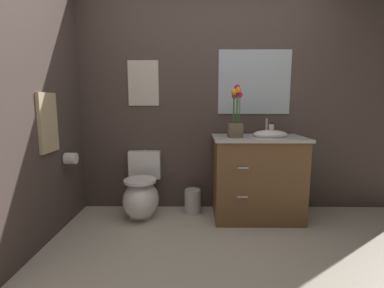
# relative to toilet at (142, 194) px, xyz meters

# --- Properties ---
(ground_plane) EXTENTS (9.88, 9.88, 0.00)m
(ground_plane) POSITION_rel_toilet_xyz_m (0.76, -1.16, -0.24)
(ground_plane) COLOR beige
(wall_back) EXTENTS (4.61, 0.05, 2.50)m
(wall_back) POSITION_rel_toilet_xyz_m (0.96, 0.30, 1.01)
(wall_back) COLOR #4C3D38
(wall_back) RESTS_ON ground_plane
(wall_left) EXTENTS (0.05, 4.01, 2.50)m
(wall_left) POSITION_rel_toilet_xyz_m (-0.75, -0.73, 1.01)
(wall_left) COLOR #4C3D38
(wall_left) RESTS_ON ground_plane
(toilet) EXTENTS (0.38, 0.59, 0.69)m
(toilet) POSITION_rel_toilet_xyz_m (0.00, 0.00, 0.00)
(toilet) COLOR white
(toilet) RESTS_ON ground_plane
(vanity_cabinet) EXTENTS (0.94, 0.56, 1.06)m
(vanity_cabinet) POSITION_rel_toilet_xyz_m (1.24, -0.03, 0.21)
(vanity_cabinet) COLOR brown
(vanity_cabinet) RESTS_ON ground_plane
(flower_vase) EXTENTS (0.14, 0.14, 0.53)m
(flower_vase) POSITION_rel_toilet_xyz_m (0.98, -0.09, 0.81)
(flower_vase) COLOR brown
(flower_vase) RESTS_ON vanity_cabinet
(soap_bottle) EXTENTS (0.05, 0.05, 0.16)m
(soap_bottle) POSITION_rel_toilet_xyz_m (1.35, -0.07, 0.70)
(soap_bottle) COLOR beige
(soap_bottle) RESTS_ON vanity_cabinet
(trash_bin) EXTENTS (0.18, 0.18, 0.27)m
(trash_bin) POSITION_rel_toilet_xyz_m (0.55, 0.08, -0.11)
(trash_bin) COLOR #B7B7BC
(trash_bin) RESTS_ON ground_plane
(wall_poster) EXTENTS (0.34, 0.01, 0.50)m
(wall_poster) POSITION_rel_toilet_xyz_m (0.00, 0.27, 1.20)
(wall_poster) COLOR beige
(wall_mirror) EXTENTS (0.80, 0.01, 0.70)m
(wall_mirror) POSITION_rel_toilet_xyz_m (1.24, 0.27, 1.21)
(wall_mirror) COLOR #B2BCC6
(hanging_towel) EXTENTS (0.03, 0.28, 0.52)m
(hanging_towel) POSITION_rel_toilet_xyz_m (-0.71, -0.47, 0.81)
(hanging_towel) COLOR tan
(toilet_paper_roll) EXTENTS (0.11, 0.11, 0.11)m
(toilet_paper_roll) POSITION_rel_toilet_xyz_m (-0.65, -0.20, 0.44)
(toilet_paper_roll) COLOR white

